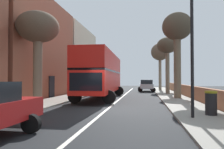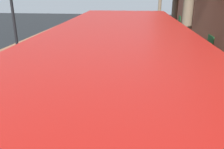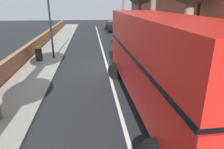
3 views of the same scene
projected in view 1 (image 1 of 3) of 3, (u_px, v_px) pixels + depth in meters
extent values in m
plane|color=black|center=(108.00, 109.00, 12.25)|extent=(84.00, 84.00, 0.00)
cube|color=silver|center=(108.00, 109.00, 12.25)|extent=(0.16, 54.00, 0.01)
cube|color=gray|center=(33.00, 106.00, 13.02)|extent=(2.60, 60.00, 0.12)
cube|color=gray|center=(193.00, 110.00, 11.49)|extent=(2.60, 60.00, 0.12)
cube|color=brown|center=(32.00, 49.00, 19.61)|extent=(4.00, 11.52, 9.51)
cube|color=black|center=(52.00, 87.00, 19.21)|extent=(0.08, 1.10, 2.10)
cube|color=beige|center=(74.00, 60.00, 31.46)|extent=(4.00, 11.52, 9.50)
cube|color=black|center=(87.00, 84.00, 31.06)|extent=(0.08, 1.10, 2.10)
cube|color=#9E6647|center=(222.00, 101.00, 11.26)|extent=(0.36, 54.00, 1.18)
cube|color=red|center=(101.00, 82.00, 18.51)|extent=(2.75, 10.85, 1.70)
cube|color=black|center=(101.00, 72.00, 18.53)|extent=(2.78, 10.75, 0.16)
cube|color=red|center=(101.00, 63.00, 18.55)|extent=(2.75, 10.85, 1.50)
cube|color=black|center=(86.00, 82.00, 13.18)|extent=(2.20, 0.11, 1.19)
cylinder|color=black|center=(109.00, 97.00, 14.68)|extent=(1.01, 0.32, 1.00)
cylinder|color=black|center=(75.00, 97.00, 15.02)|extent=(1.01, 0.32, 1.00)
cylinder|color=black|center=(119.00, 91.00, 21.96)|extent=(1.01, 0.32, 1.00)
cylinder|color=black|center=(96.00, 91.00, 22.30)|extent=(1.01, 0.32, 1.00)
cylinder|color=black|center=(31.00, 124.00, 6.78)|extent=(0.64, 0.22, 0.64)
cube|color=#B7BABF|center=(146.00, 86.00, 29.36)|extent=(1.90, 4.47, 0.61)
cube|color=black|center=(146.00, 82.00, 29.16)|extent=(1.69, 2.48, 0.58)
cylinder|color=black|center=(140.00, 89.00, 30.82)|extent=(0.65, 0.24, 0.64)
cylinder|color=black|center=(152.00, 89.00, 30.60)|extent=(0.65, 0.24, 0.64)
cylinder|color=black|center=(140.00, 90.00, 28.11)|extent=(0.65, 0.24, 0.64)
cylinder|color=black|center=(153.00, 90.00, 27.89)|extent=(0.65, 0.24, 0.64)
cylinder|color=#7A6B56|center=(168.00, 71.00, 23.39)|extent=(0.46, 0.46, 5.12)
ellipsoid|color=#4C4233|center=(167.00, 45.00, 23.45)|extent=(2.38, 2.38, 1.85)
cylinder|color=brown|center=(177.00, 65.00, 18.16)|extent=(0.63, 0.63, 5.90)
ellipsoid|color=#4C4233|center=(177.00, 26.00, 18.24)|extent=(2.64, 2.64, 2.49)
cylinder|color=#7A6B56|center=(160.00, 73.00, 31.22)|extent=(0.43, 0.43, 5.33)
ellipsoid|color=brown|center=(160.00, 52.00, 31.29)|extent=(2.74, 2.74, 2.65)
cylinder|color=#7A6B56|center=(38.00, 69.00, 14.28)|extent=(0.63, 0.63, 4.79)
ellipsoid|color=brown|center=(38.00, 27.00, 14.35)|extent=(2.96, 2.96, 2.19)
cylinder|color=black|center=(192.00, 50.00, 9.01)|extent=(0.14, 0.14, 6.00)
cylinder|color=black|center=(211.00, 104.00, 9.56)|extent=(0.52, 0.52, 1.03)
cylinder|color=olive|center=(211.00, 92.00, 9.57)|extent=(0.55, 0.55, 0.10)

